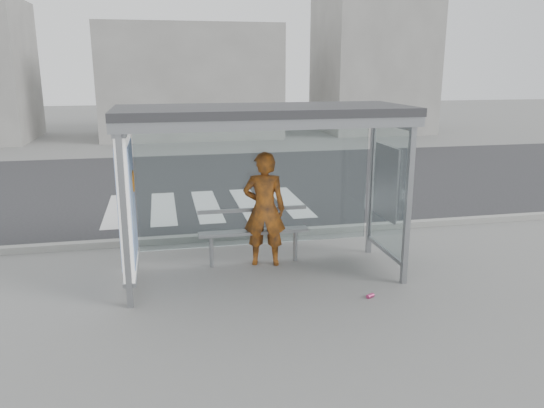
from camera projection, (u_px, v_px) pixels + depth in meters
The scene contains 10 objects.
ground at pixel (265, 276), 8.28m from camera, with size 80.00×80.00×0.00m, color slate.
road at pixel (217, 183), 14.91m from camera, with size 30.00×10.00×0.01m, color #262629.
curb at pixel (245, 235), 10.11m from camera, with size 30.00×0.18×0.12m, color gray.
crosswalk at pixel (207, 206), 12.44m from camera, with size 4.55×3.00×0.00m.
bus_shelter at pixel (239, 150), 7.76m from camera, with size 4.25×1.65×2.62m.
building_center at pixel (190, 82), 24.70m from camera, with size 8.00×5.00×5.00m, color gray.
building_right at pixel (372, 60), 26.25m from camera, with size 5.00×5.00×7.00m, color gray.
person at pixel (264, 209), 8.56m from camera, with size 0.69×0.45×1.88m, color #C15212.
bench at pixel (254, 232), 8.68m from camera, with size 1.80×0.22×0.93m.
soda_can at pixel (370, 296), 7.49m from camera, with size 0.06×0.06×0.11m, color #D03D78.
Camera 1 is at (-1.48, -7.59, 3.17)m, focal length 35.00 mm.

